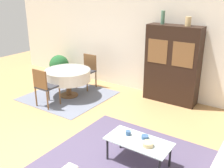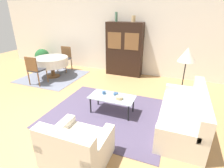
{
  "view_description": "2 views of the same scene",
  "coord_description": "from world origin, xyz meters",
  "px_view_note": "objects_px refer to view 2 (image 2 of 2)",
  "views": [
    {
      "loc": [
        2.94,
        -2.63,
        2.73
      ],
      "look_at": [
        0.2,
        1.4,
        0.95
      ],
      "focal_mm": 42.0,
      "sensor_mm": 36.0,
      "label": 1
    },
    {
      "loc": [
        2.58,
        -2.79,
        2.3
      ],
      "look_at": [
        1.25,
        0.62,
        0.75
      ],
      "focal_mm": 28.0,
      "sensor_mm": 36.0,
      "label": 2
    }
  ],
  "objects_px": {
    "display_cabinet": "(124,49)",
    "bowl": "(119,98)",
    "floor_lamp": "(187,56)",
    "couch": "(184,115)",
    "vase_short": "(133,19)",
    "bowl_small": "(116,94)",
    "potted_plant": "(42,57)",
    "dining_chair_near": "(35,69)",
    "vase_tall": "(116,17)",
    "armchair": "(76,149)",
    "cup": "(104,93)",
    "dining_table": "(51,61)",
    "dining_chair_far": "(65,57)",
    "coffee_table": "(112,98)"
  },
  "relations": [
    {
      "from": "bowl",
      "to": "vase_tall",
      "type": "bearing_deg",
      "value": 111.48
    },
    {
      "from": "couch",
      "to": "armchair",
      "type": "height_order",
      "value": "couch"
    },
    {
      "from": "floor_lamp",
      "to": "vase_tall",
      "type": "bearing_deg",
      "value": 149.0
    },
    {
      "from": "bowl_small",
      "to": "coffee_table",
      "type": "bearing_deg",
      "value": -114.46
    },
    {
      "from": "display_cabinet",
      "to": "dining_table",
      "type": "relative_size",
      "value": 1.61
    },
    {
      "from": "floor_lamp",
      "to": "bowl_small",
      "type": "relative_size",
      "value": 12.12
    },
    {
      "from": "display_cabinet",
      "to": "coffee_table",
      "type": "bearing_deg",
      "value": -78.1
    },
    {
      "from": "couch",
      "to": "vase_short",
      "type": "height_order",
      "value": "vase_short"
    },
    {
      "from": "armchair",
      "to": "potted_plant",
      "type": "relative_size",
      "value": 1.24
    },
    {
      "from": "display_cabinet",
      "to": "bowl",
      "type": "bearing_deg",
      "value": -74.62
    },
    {
      "from": "dining_chair_near",
      "to": "potted_plant",
      "type": "bearing_deg",
      "value": 126.04
    },
    {
      "from": "dining_chair_near",
      "to": "vase_tall",
      "type": "distance_m",
      "value": 3.26
    },
    {
      "from": "bowl",
      "to": "floor_lamp",
      "type": "bearing_deg",
      "value": 45.07
    },
    {
      "from": "display_cabinet",
      "to": "vase_short",
      "type": "bearing_deg",
      "value": 0.18
    },
    {
      "from": "vase_short",
      "to": "floor_lamp",
      "type": "bearing_deg",
      "value": -38.92
    },
    {
      "from": "bowl",
      "to": "coffee_table",
      "type": "bearing_deg",
      "value": 164.49
    },
    {
      "from": "bowl",
      "to": "bowl_small",
      "type": "distance_m",
      "value": 0.22
    },
    {
      "from": "bowl_small",
      "to": "floor_lamp",
      "type": "bearing_deg",
      "value": 38.41
    },
    {
      "from": "vase_short",
      "to": "cup",
      "type": "bearing_deg",
      "value": -88.87
    },
    {
      "from": "dining_chair_far",
      "to": "vase_short",
      "type": "bearing_deg",
      "value": -171.01
    },
    {
      "from": "floor_lamp",
      "to": "potted_plant",
      "type": "height_order",
      "value": "floor_lamp"
    },
    {
      "from": "dining_chair_near",
      "to": "coffee_table",
      "type": "bearing_deg",
      "value": -13.22
    },
    {
      "from": "dining_table",
      "to": "potted_plant",
      "type": "distance_m",
      "value": 1.61
    },
    {
      "from": "bowl",
      "to": "potted_plant",
      "type": "distance_m",
      "value": 5.09
    },
    {
      "from": "bowl_small",
      "to": "potted_plant",
      "type": "distance_m",
      "value": 4.88
    },
    {
      "from": "coffee_table",
      "to": "bowl_small",
      "type": "height_order",
      "value": "bowl_small"
    },
    {
      "from": "cup",
      "to": "vase_tall",
      "type": "distance_m",
      "value": 3.2
    },
    {
      "from": "cup",
      "to": "vase_short",
      "type": "bearing_deg",
      "value": 91.13
    },
    {
      "from": "bowl_small",
      "to": "vase_tall",
      "type": "height_order",
      "value": "vase_tall"
    },
    {
      "from": "dining_table",
      "to": "bowl",
      "type": "xyz_separation_m",
      "value": [
        3.14,
        -1.56,
        -0.12
      ]
    },
    {
      "from": "vase_tall",
      "to": "vase_short",
      "type": "xyz_separation_m",
      "value": [
        0.62,
        -0.0,
        -0.05
      ]
    },
    {
      "from": "dining_table",
      "to": "vase_tall",
      "type": "relative_size",
      "value": 3.77
    },
    {
      "from": "vase_tall",
      "to": "cup",
      "type": "bearing_deg",
      "value": -75.85
    },
    {
      "from": "armchair",
      "to": "bowl",
      "type": "height_order",
      "value": "armchair"
    },
    {
      "from": "dining_chair_far",
      "to": "vase_short",
      "type": "distance_m",
      "value": 3.07
    },
    {
      "from": "cup",
      "to": "potted_plant",
      "type": "distance_m",
      "value": 4.66
    },
    {
      "from": "dining_chair_near",
      "to": "bowl_small",
      "type": "xyz_separation_m",
      "value": [
        3.0,
        -0.58,
        -0.11
      ]
    },
    {
      "from": "armchair",
      "to": "coffee_table",
      "type": "xyz_separation_m",
      "value": [
        -0.03,
        1.63,
        0.09
      ]
    },
    {
      "from": "dining_table",
      "to": "dining_chair_near",
      "type": "relative_size",
      "value": 1.26
    },
    {
      "from": "display_cabinet",
      "to": "armchair",
      "type": "bearing_deg",
      "value": -82.06
    },
    {
      "from": "couch",
      "to": "armchair",
      "type": "relative_size",
      "value": 2.16
    },
    {
      "from": "cup",
      "to": "dining_chair_near",
      "type": "bearing_deg",
      "value": 166.95
    },
    {
      "from": "couch",
      "to": "vase_short",
      "type": "bearing_deg",
      "value": 34.73
    },
    {
      "from": "dining_table",
      "to": "dining_chair_far",
      "type": "height_order",
      "value": "dining_chair_far"
    },
    {
      "from": "dining_chair_far",
      "to": "cup",
      "type": "xyz_separation_m",
      "value": [
        2.71,
        -2.26,
        -0.1
      ]
    },
    {
      "from": "dining_table",
      "to": "vase_short",
      "type": "height_order",
      "value": "vase_short"
    },
    {
      "from": "dining_table",
      "to": "floor_lamp",
      "type": "height_order",
      "value": "floor_lamp"
    },
    {
      "from": "floor_lamp",
      "to": "vase_short",
      "type": "xyz_separation_m",
      "value": [
        -1.81,
        1.46,
        0.79
      ]
    },
    {
      "from": "dining_chair_near",
      "to": "bowl",
      "type": "height_order",
      "value": "dining_chair_near"
    },
    {
      "from": "couch",
      "to": "floor_lamp",
      "type": "relative_size",
      "value": 1.38
    }
  ]
}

